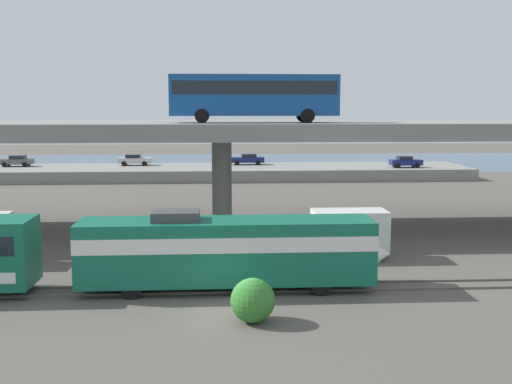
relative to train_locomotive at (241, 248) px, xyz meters
name	(u,v)px	position (x,y,z in m)	size (l,w,h in m)	color
ground_plane	(226,315)	(-0.85, -4.00, -2.19)	(260.00, 260.00, 0.00)	#565149
rail_strip_near	(225,293)	(-0.85, -0.72, -2.13)	(110.00, 0.12, 0.12)	#59544C
rail_strip_far	(225,285)	(-0.85, 0.72, -2.13)	(110.00, 0.12, 0.12)	#59544C
train_locomotive	(241,248)	(0.00, 0.00, 0.00)	(16.10, 3.04, 4.18)	#14664C
highway_overpass	(222,132)	(-0.85, 16.00, 5.35)	(96.00, 12.75, 8.27)	gray
transit_bus_on_overpass	(254,94)	(1.50, 13.71, 8.14)	(12.00, 2.68, 3.40)	#14478C
service_truck_west	(335,233)	(6.10, 6.25, -0.56)	(6.80, 2.46, 3.04)	silver
pier_parking_lot	(220,172)	(-0.85, 51.00, -1.44)	(65.46, 11.79, 1.50)	gray
parked_car_0	(135,160)	(-12.39, 53.53, 0.08)	(4.39, 1.96, 1.50)	#B7B7BC
parked_car_1	(405,161)	(23.40, 48.45, 0.08)	(4.08, 1.94, 1.50)	navy
parked_car_2	(17,161)	(-27.84, 52.92, 0.08)	(4.22, 1.95, 1.50)	#515459
parked_car_3	(248,159)	(2.94, 53.66, 0.08)	(4.61, 1.96, 1.50)	navy
harbor_water	(219,162)	(-0.85, 74.00, -2.19)	(140.00, 36.00, 0.01)	#2D5170
shrub_right	(253,300)	(0.31, -4.99, -1.20)	(1.97, 1.97, 1.97)	#31752A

